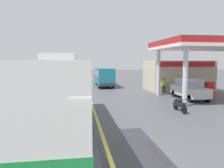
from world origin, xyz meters
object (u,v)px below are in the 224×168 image
at_px(motorcycle_parked_forecourt, 180,105).
at_px(car_trailing_behind_bus, 69,79).
at_px(pedestrian_by_shop, 164,84).
at_px(coach_bus_main, 58,95).
at_px(minibus_opposing_lane, 104,75).
at_px(pedestrian_near_pump, 163,84).
at_px(car_at_pump, 189,88).

relative_size(motorcycle_parked_forecourt, car_trailing_behind_bus, 0.43).
height_order(pedestrian_by_shop, car_trailing_behind_bus, car_trailing_behind_bus).
distance_m(coach_bus_main, car_trailing_behind_bus, 18.35).
bearing_deg(motorcycle_parked_forecourt, car_trailing_behind_bus, 116.68).
xyz_separation_m(minibus_opposing_lane, pedestrian_near_pump, (5.25, -7.29, -0.54)).
relative_size(coach_bus_main, pedestrian_by_shop, 6.65).
relative_size(minibus_opposing_lane, motorcycle_parked_forecourt, 3.41).
bearing_deg(minibus_opposing_lane, motorcycle_parked_forecourt, -78.27).
height_order(minibus_opposing_lane, car_trailing_behind_bus, minibus_opposing_lane).
height_order(pedestrian_near_pump, pedestrian_by_shop, same).
bearing_deg(coach_bus_main, car_trailing_behind_bus, 90.72).
height_order(car_at_pump, car_trailing_behind_bus, same).
distance_m(pedestrian_near_pump, car_trailing_behind_bus, 12.43).
bearing_deg(car_at_pump, motorcycle_parked_forecourt, -124.69).
height_order(minibus_opposing_lane, motorcycle_parked_forecourt, minibus_opposing_lane).
bearing_deg(pedestrian_by_shop, car_at_pump, -77.10).
xyz_separation_m(coach_bus_main, pedestrian_near_pump, (9.64, 10.77, -0.79)).
bearing_deg(car_trailing_behind_bus, motorcycle_parked_forecourt, -63.32).
bearing_deg(pedestrian_by_shop, coach_bus_main, -131.65).
xyz_separation_m(minibus_opposing_lane, motorcycle_parked_forecourt, (3.16, -15.22, -1.03)).
xyz_separation_m(coach_bus_main, car_trailing_behind_bus, (-0.23, 18.33, -0.71)).
xyz_separation_m(coach_bus_main, pedestrian_by_shop, (9.74, 10.95, -0.79)).
bearing_deg(car_at_pump, pedestrian_by_shop, 102.90).
height_order(car_at_pump, minibus_opposing_lane, minibus_opposing_lane).
bearing_deg(motorcycle_parked_forecourt, minibus_opposing_lane, 101.73).
bearing_deg(pedestrian_by_shop, car_trailing_behind_bus, 143.50).
xyz_separation_m(minibus_opposing_lane, car_trailing_behind_bus, (-4.62, 0.27, -0.46)).
xyz_separation_m(car_at_pump, car_trailing_behind_bus, (-10.82, 11.10, 0.00)).
height_order(minibus_opposing_lane, pedestrian_near_pump, minibus_opposing_lane).
distance_m(motorcycle_parked_forecourt, car_trailing_behind_bus, 17.34).
distance_m(car_at_pump, car_trailing_behind_bus, 15.50).
bearing_deg(coach_bus_main, pedestrian_by_shop, 48.35).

